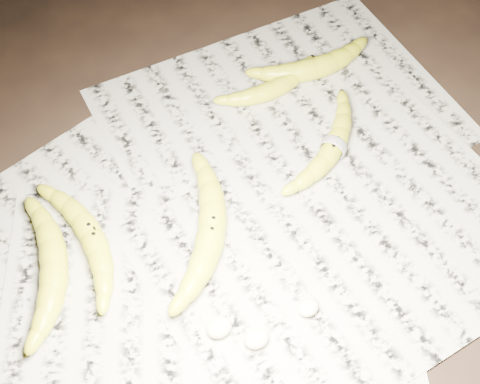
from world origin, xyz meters
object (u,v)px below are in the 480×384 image
banana_upper_b (315,67)px  banana_upper_a (273,88)px  banana_left_b (54,266)px  banana_center (212,229)px  banana_taped (334,146)px  banana_left_a (91,235)px

banana_upper_b → banana_upper_a: bearing=-168.6°
banana_left_b → banana_upper_b: size_ratio=1.08×
banana_center → banana_taped: size_ratio=1.13×
banana_upper_a → banana_left_b: bearing=-163.4°
banana_upper_a → banana_upper_b: 0.09m
banana_center → banana_taped: bearing=-45.1°
banana_left_b → banana_upper_a: (0.44, 0.13, -0.00)m
banana_left_b → banana_upper_a: 0.46m
banana_left_a → banana_left_b: banana_left_b is taller
banana_taped → banana_upper_b: bearing=33.5°
banana_center → banana_left_b: bearing=110.3°
banana_upper_b → banana_left_b: bearing=-155.9°
banana_left_a → banana_center: (0.15, -0.08, 0.00)m
banana_taped → banana_left_b: bearing=145.4°
banana_left_b → banana_taped: banana_left_b is taller
banana_left_a → banana_upper_a: bearing=-72.6°
banana_upper_a → banana_left_a: bearing=-163.6°
banana_center → banana_upper_a: 0.29m
banana_upper_a → banana_center: bearing=-139.7°
banana_upper_b → banana_center: bearing=-138.3°
banana_taped → banana_upper_a: 0.15m
banana_left_a → banana_left_b: size_ratio=1.00×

